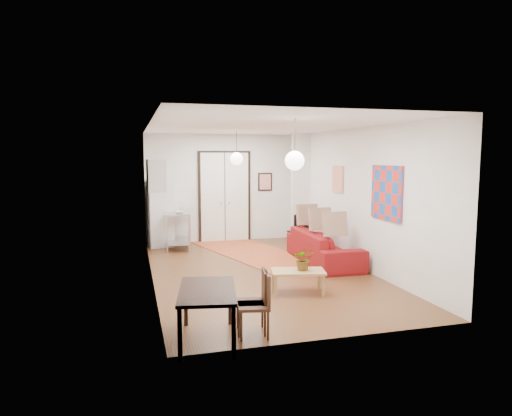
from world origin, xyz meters
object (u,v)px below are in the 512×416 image
object	(u,v)px
fridge	(160,213)
dining_chair_near	(249,295)
sofa	(324,247)
black_side_chair	(297,228)
coffee_table	(298,274)
dining_table	(207,295)
kitchen_counter	(179,225)
dining_chair_far	(252,298)

from	to	relation	value
fridge	dining_chair_near	xyz separation A→B (m)	(0.78, -6.09, -0.37)
sofa	black_side_chair	distance (m)	1.56
coffee_table	sofa	bearing A→B (deg)	55.62
dining_chair_near	black_side_chair	size ratio (longest dim) A/B	0.92
coffee_table	black_side_chair	xyz separation A→B (m)	(1.28, 3.50, 0.18)
sofa	coffee_table	xyz separation A→B (m)	(-1.33, -1.94, -0.00)
sofa	dining_chair_near	size ratio (longest dim) A/B	2.86
dining_table	dining_chair_near	world-z (taller)	dining_chair_near
kitchen_counter	dining_chair_near	size ratio (longest dim) A/B	1.53
dining_chair_far	sofa	bearing A→B (deg)	153.61
coffee_table	dining_chair_far	world-z (taller)	dining_chair_far
sofa	dining_chair_far	bearing A→B (deg)	145.21
sofa	dining_chair_near	xyz separation A→B (m)	(-2.53, -3.30, 0.13)
black_side_chair	coffee_table	bearing A→B (deg)	62.85
sofa	dining_chair_far	xyz separation A→B (m)	(-2.53, -3.44, 0.13)
kitchen_counter	dining_table	size ratio (longest dim) A/B	0.97
sofa	coffee_table	distance (m)	2.35
fridge	dining_table	xyz separation A→B (m)	(0.18, -6.30, -0.25)
kitchen_counter	dining_table	distance (m)	5.96
dining_table	dining_chair_far	world-z (taller)	dining_chair_far
coffee_table	dining_chair_near	bearing A→B (deg)	-131.47
dining_chair_near	dining_chair_far	bearing A→B (deg)	10.00
dining_chair_near	black_side_chair	distance (m)	5.46
kitchen_counter	coffee_table	bearing A→B (deg)	-62.55
coffee_table	black_side_chair	size ratio (longest dim) A/B	1.08
sofa	fridge	xyz separation A→B (m)	(-3.31, 2.78, 0.50)
kitchen_counter	dining_chair_far	xyz separation A→B (m)	(0.34, -5.87, -0.12)
dining_chair_far	black_side_chair	xyz separation A→B (m)	(2.49, 4.99, 0.05)
dining_chair_near	coffee_table	bearing A→B (deg)	148.52
coffee_table	dining_chair_far	xyz separation A→B (m)	(-1.20, -1.49, 0.13)
dining_chair_far	black_side_chair	distance (m)	5.57
dining_chair_near	black_side_chair	world-z (taller)	black_side_chair
dining_chair_near	black_side_chair	xyz separation A→B (m)	(2.49, 4.86, 0.05)
coffee_table	fridge	xyz separation A→B (m)	(-1.99, 4.73, 0.51)
dining_table	dining_chair_near	bearing A→B (deg)	19.60
dining_table	dining_chair_far	distance (m)	0.62
black_side_chair	dining_chair_far	bearing A→B (deg)	56.52
coffee_table	kitchen_counter	size ratio (longest dim) A/B	0.77
sofa	black_side_chair	size ratio (longest dim) A/B	2.64
coffee_table	dining_chair_near	distance (m)	1.82
black_side_chair	dining_chair_near	bearing A→B (deg)	55.90
sofa	kitchen_counter	distance (m)	3.78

